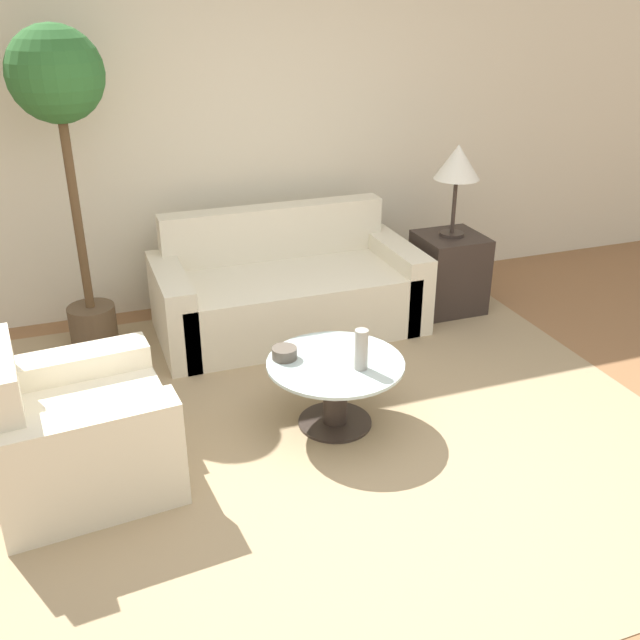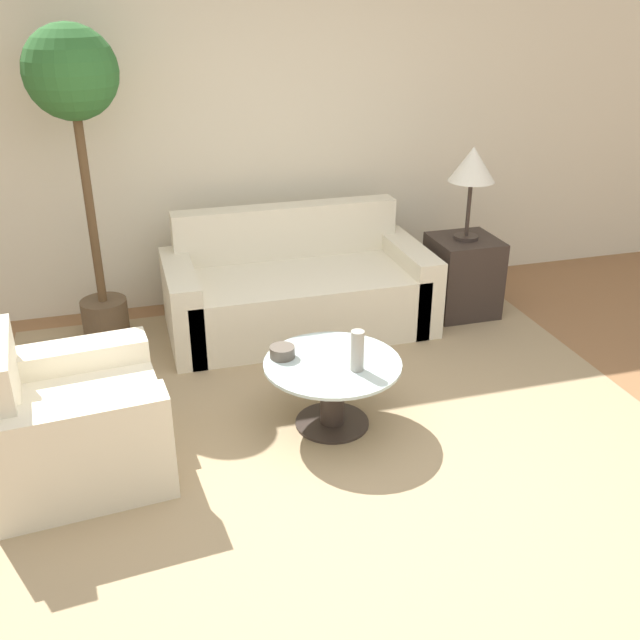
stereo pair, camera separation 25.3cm
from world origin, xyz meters
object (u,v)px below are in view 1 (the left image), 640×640
(table_lamp, at_px, (457,164))
(sofa_main, at_px, (286,290))
(armchair, at_px, (70,436))
(bowl, at_px, (284,353))
(coffee_table, at_px, (335,384))
(vase, at_px, (361,349))
(potted_plant, at_px, (61,114))

(table_lamp, bearing_deg, sofa_main, 174.02)
(armchair, xyz_separation_m, table_lamp, (2.83, 1.28, 0.85))
(table_lamp, bearing_deg, bowl, -146.63)
(coffee_table, height_order, bowl, bowl)
(armchair, xyz_separation_m, coffee_table, (1.42, 0.05, -0.01))
(sofa_main, height_order, table_lamp, table_lamp)
(vase, relative_size, bowl, 1.64)
(coffee_table, bearing_deg, potted_plant, 128.57)
(vase, bearing_deg, bowl, 144.46)
(vase, bearing_deg, coffee_table, 130.25)
(armchair, xyz_separation_m, bowl, (1.17, 0.18, 0.16))
(armchair, bearing_deg, coffee_table, -93.28)
(sofa_main, relative_size, bowl, 13.28)
(sofa_main, bearing_deg, table_lamp, -5.98)
(potted_plant, xyz_separation_m, vase, (1.32, -1.65, -1.06))
(coffee_table, xyz_separation_m, table_lamp, (1.41, 1.23, 0.86))
(bowl, bearing_deg, sofa_main, 72.25)
(vase, bearing_deg, table_lamp, 45.84)
(coffee_table, height_order, vase, vase)
(armchair, relative_size, coffee_table, 1.18)
(table_lamp, relative_size, vase, 2.93)
(sofa_main, relative_size, vase, 8.10)
(sofa_main, height_order, coffee_table, sofa_main)
(table_lamp, relative_size, potted_plant, 0.32)
(armchair, distance_m, bowl, 1.19)
(potted_plant, bearing_deg, coffee_table, -51.43)
(armchair, distance_m, table_lamp, 3.22)
(potted_plant, relative_size, bowl, 14.91)
(sofa_main, distance_m, bowl, 1.30)
(armchair, bearing_deg, table_lamp, -70.95)
(potted_plant, relative_size, vase, 9.09)
(armchair, height_order, bowl, armchair)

